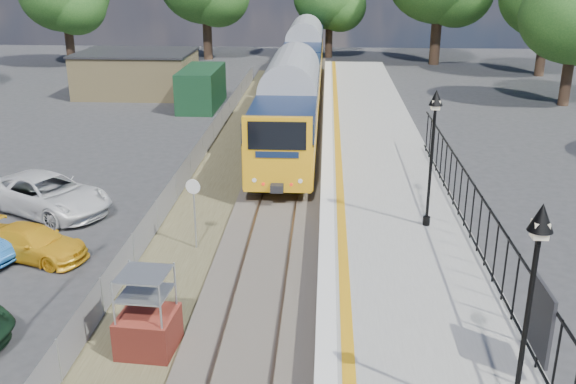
# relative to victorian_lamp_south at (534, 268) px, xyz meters

# --- Properties ---
(ground) EXTENTS (120.00, 120.00, 0.00)m
(ground) POSITION_rel_victorian_lamp_south_xyz_m (-5.50, 4.00, -4.30)
(ground) COLOR #2D2D30
(ground) RESTS_ON ground
(track_bed) EXTENTS (5.90, 80.00, 0.29)m
(track_bed) POSITION_rel_victorian_lamp_south_xyz_m (-5.97, 13.67, -4.21)
(track_bed) COLOR #473F38
(track_bed) RESTS_ON ground
(platform) EXTENTS (5.00, 70.00, 0.90)m
(platform) POSITION_rel_victorian_lamp_south_xyz_m (-1.30, 12.00, -3.85)
(platform) COLOR gray
(platform) RESTS_ON ground
(platform_edge) EXTENTS (0.90, 70.00, 0.01)m
(platform_edge) POSITION_rel_victorian_lamp_south_xyz_m (-3.36, 12.00, -3.39)
(platform_edge) COLOR silver
(platform_edge) RESTS_ON platform
(victorian_lamp_south) EXTENTS (0.44, 0.44, 4.60)m
(victorian_lamp_south) POSITION_rel_victorian_lamp_south_xyz_m (0.00, 0.00, 0.00)
(victorian_lamp_south) COLOR black
(victorian_lamp_south) RESTS_ON platform
(victorian_lamp_north) EXTENTS (0.44, 0.44, 4.60)m
(victorian_lamp_north) POSITION_rel_victorian_lamp_south_xyz_m (-0.20, 10.00, 0.00)
(victorian_lamp_north) COLOR black
(victorian_lamp_north) RESTS_ON platform
(palisade_fence) EXTENTS (0.12, 26.00, 2.00)m
(palisade_fence) POSITION_rel_victorian_lamp_south_xyz_m (1.05, 6.24, -2.46)
(palisade_fence) COLOR black
(palisade_fence) RESTS_ON platform
(wire_fence) EXTENTS (0.06, 52.00, 1.20)m
(wire_fence) POSITION_rel_victorian_lamp_south_xyz_m (-9.70, 16.00, -3.70)
(wire_fence) COLOR #999EA3
(wire_fence) RESTS_ON ground
(outbuilding) EXTENTS (10.80, 10.10, 3.12)m
(outbuilding) POSITION_rel_victorian_lamp_south_xyz_m (-16.41, 35.21, -2.78)
(outbuilding) COLOR tan
(outbuilding) RESTS_ON ground
(train) EXTENTS (2.82, 40.83, 3.51)m
(train) POSITION_rel_victorian_lamp_south_xyz_m (-5.50, 33.83, -1.96)
(train) COLOR orange
(train) RESTS_ON ground
(brick_plinth) EXTENTS (1.48, 1.48, 2.22)m
(brick_plinth) POSITION_rel_victorian_lamp_south_xyz_m (-8.00, 3.45, -3.23)
(brick_plinth) COLOR maroon
(brick_plinth) RESTS_ON ground
(speed_sign) EXTENTS (0.51, 0.14, 2.54)m
(speed_sign) POSITION_rel_victorian_lamp_south_xyz_m (-8.00, 9.52, -2.60)
(speed_sign) COLOR #999EA3
(speed_sign) RESTS_ON ground
(car_yellow) EXTENTS (4.08, 2.62, 1.10)m
(car_yellow) POSITION_rel_victorian_lamp_south_xyz_m (-13.22, 8.52, -3.75)
(car_yellow) COLOR gold
(car_yellow) RESTS_ON ground
(car_white) EXTENTS (5.98, 4.72, 1.51)m
(car_white) POSITION_rel_victorian_lamp_south_xyz_m (-14.43, 12.56, -3.54)
(car_white) COLOR silver
(car_white) RESTS_ON ground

